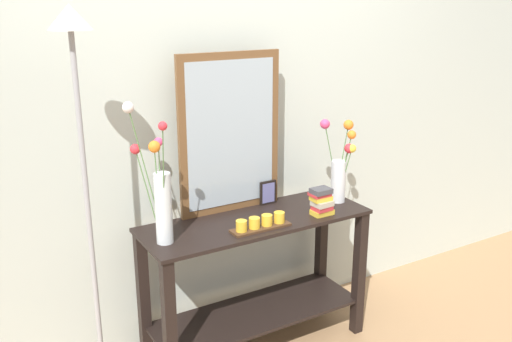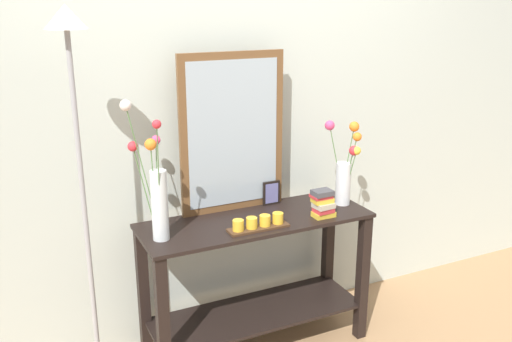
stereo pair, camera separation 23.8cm
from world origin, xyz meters
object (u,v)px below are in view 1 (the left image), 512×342
object	(u,v)px
mirror_leaning	(230,134)
book_stack	(321,201)
console_table	(256,270)
tall_vase_left	(160,194)
vase_right	(340,168)
picture_frame_small	(268,193)
candle_tray	(261,224)
floor_lamp	(82,153)

from	to	relation	value
mirror_leaning	book_stack	distance (m)	0.61
console_table	tall_vase_left	distance (m)	0.76
tall_vase_left	book_stack	bearing A→B (deg)	-6.49
vase_right	book_stack	distance (m)	0.27
console_table	picture_frame_small	bearing A→B (deg)	42.42
mirror_leaning	vase_right	world-z (taller)	mirror_leaning
mirror_leaning	candle_tray	bearing A→B (deg)	-89.95
console_table	mirror_leaning	world-z (taller)	mirror_leaning
mirror_leaning	book_stack	world-z (taller)	mirror_leaning
candle_tray	book_stack	xyz separation A→B (m)	(0.38, 0.00, 0.05)
vase_right	mirror_leaning	bearing A→B (deg)	161.45
tall_vase_left	console_table	bearing A→B (deg)	3.07
tall_vase_left	floor_lamp	world-z (taller)	floor_lamp
console_table	book_stack	bearing A→B (deg)	-21.05
vase_right	book_stack	xyz separation A→B (m)	(-0.21, -0.12, -0.12)
tall_vase_left	candle_tray	size ratio (longest dim) A/B	2.13
book_stack	floor_lamp	bearing A→B (deg)	174.91
picture_frame_small	console_table	bearing A→B (deg)	-137.58
tall_vase_left	floor_lamp	distance (m)	0.41
mirror_leaning	candle_tray	world-z (taller)	mirror_leaning
console_table	vase_right	world-z (taller)	vase_right
vase_right	candle_tray	distance (m)	0.63
console_table	vase_right	xyz separation A→B (m)	(0.54, -0.01, 0.50)
candle_tray	vase_right	bearing A→B (deg)	11.05
tall_vase_left	book_stack	size ratio (longest dim) A/B	4.50
floor_lamp	tall_vase_left	bearing A→B (deg)	-1.38
floor_lamp	mirror_leaning	bearing A→B (deg)	14.20
tall_vase_left	candle_tray	distance (m)	0.54
mirror_leaning	candle_tray	distance (m)	0.51
picture_frame_small	book_stack	world-z (taller)	book_stack
mirror_leaning	book_stack	xyz separation A→B (m)	(0.38, -0.31, -0.35)
console_table	floor_lamp	distance (m)	1.17
floor_lamp	candle_tray	bearing A→B (deg)	-7.42
candle_tray	book_stack	distance (m)	0.38
mirror_leaning	tall_vase_left	world-z (taller)	mirror_leaning
vase_right	book_stack	world-z (taller)	vase_right
vase_right	picture_frame_small	xyz separation A→B (m)	(-0.37, 0.17, -0.13)
picture_frame_small	vase_right	bearing A→B (deg)	-24.23
picture_frame_small	floor_lamp	distance (m)	1.13
console_table	tall_vase_left	world-z (taller)	tall_vase_left
picture_frame_small	candle_tray	bearing A→B (deg)	-127.65
mirror_leaning	tall_vase_left	xyz separation A→B (m)	(-0.49, -0.22, -0.18)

